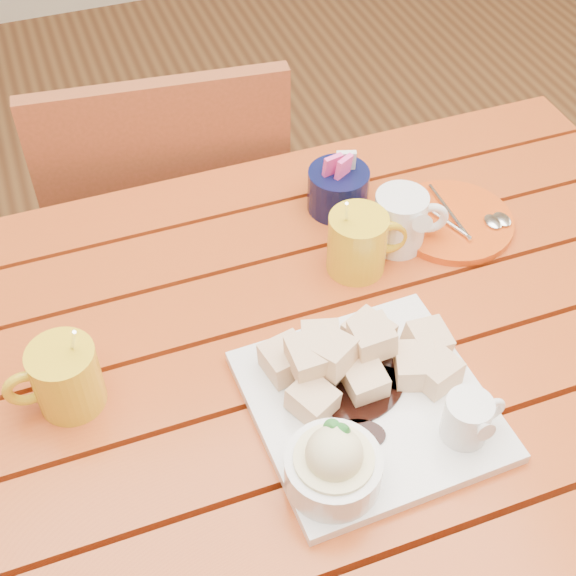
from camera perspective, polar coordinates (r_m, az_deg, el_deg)
name	(u,v)px	position (r m, az deg, el deg)	size (l,w,h in m)	color
table	(309,398)	(1.11, 1.47, -7.81)	(1.20, 0.79, 0.75)	maroon
dessert_plate	(363,407)	(0.94, 5.36, -8.43)	(0.28, 0.28, 0.11)	white
coffee_mug_left	(64,377)	(0.98, -15.63, -6.13)	(0.11, 0.08, 0.13)	gold
coffee_mug_right	(359,242)	(1.10, 5.08, 3.28)	(0.12, 0.08, 0.14)	gold
cream_pitcher	(402,219)	(1.14, 8.09, 4.85)	(0.11, 0.09, 0.09)	white
sugar_caddy	(338,189)	(1.20, 3.59, 7.06)	(0.09, 0.09, 0.10)	black
orange_saucer	(453,221)	(1.21, 11.66, 4.68)	(0.18, 0.18, 0.02)	#CF4812
chair_far	(171,229)	(1.58, -8.35, 4.18)	(0.46, 0.46, 0.89)	brown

